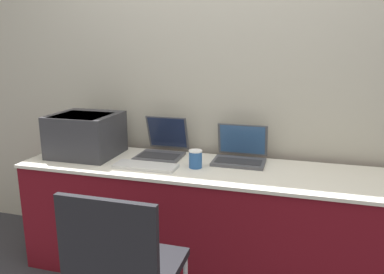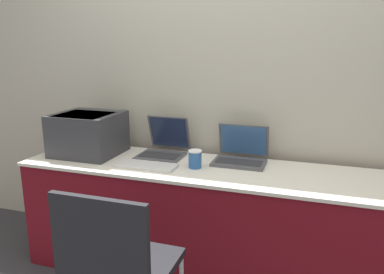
{
  "view_description": "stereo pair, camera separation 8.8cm",
  "coord_description": "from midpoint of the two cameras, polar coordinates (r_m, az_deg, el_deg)",
  "views": [
    {
      "loc": [
        0.52,
        -1.87,
        1.47
      ],
      "look_at": [
        -0.11,
        0.32,
        0.91
      ],
      "focal_mm": 35.0,
      "sensor_mm": 36.0,
      "label": 1
    },
    {
      "loc": [
        0.61,
        -1.84,
        1.47
      ],
      "look_at": [
        -0.11,
        0.32,
        0.91
      ],
      "focal_mm": 35.0,
      "sensor_mm": 36.0,
      "label": 2
    }
  ],
  "objects": [
    {
      "name": "printer",
      "position": [
        2.67,
        -16.81,
        0.57
      ],
      "size": [
        0.43,
        0.4,
        0.29
      ],
      "color": "#333338",
      "rests_on": "table"
    },
    {
      "name": "laptop_right",
      "position": [
        2.45,
        6.32,
        -2.55
      ],
      "size": [
        0.33,
        0.28,
        0.23
      ],
      "color": "#4C4C51",
      "rests_on": "table"
    },
    {
      "name": "external_keyboard",
      "position": [
        2.35,
        -8.14,
        -4.41
      ],
      "size": [
        0.39,
        0.15,
        0.02
      ],
      "color": "silver",
      "rests_on": "table"
    },
    {
      "name": "wall_back",
      "position": [
        2.6,
        3.57,
        10.0
      ],
      "size": [
        8.0,
        0.05,
        2.6
      ],
      "color": "#B7B2A3",
      "rests_on": "ground_plane"
    },
    {
      "name": "table",
      "position": [
        2.48,
        1.22,
        -12.68
      ],
      "size": [
        2.39,
        0.6,
        0.73
      ],
      "color": "maroon",
      "rests_on": "ground_plane"
    },
    {
      "name": "coffee_cup",
      "position": [
        2.31,
        -0.56,
        -3.37
      ],
      "size": [
        0.08,
        0.08,
        0.11
      ],
      "color": "#285699",
      "rests_on": "table"
    },
    {
      "name": "chair",
      "position": [
        1.81,
        -11.92,
        -18.46
      ],
      "size": [
        0.45,
        0.45,
        0.88
      ],
      "color": "black",
      "rests_on": "ground_plane"
    },
    {
      "name": "laptop_left",
      "position": [
        2.58,
        -5.51,
        -1.61
      ],
      "size": [
        0.3,
        0.34,
        0.26
      ],
      "color": "#4C4C51",
      "rests_on": "table"
    }
  ]
}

